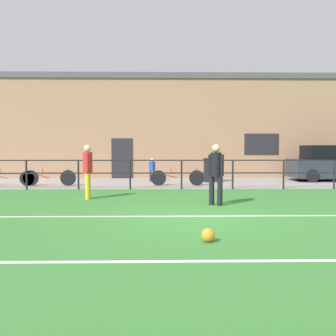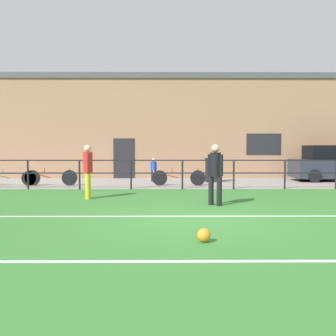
{
  "view_description": "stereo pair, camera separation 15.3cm",
  "coord_description": "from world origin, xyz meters",
  "px_view_note": "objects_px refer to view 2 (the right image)",
  "views": [
    {
      "loc": [
        -0.81,
        -8.36,
        1.62
      ],
      "look_at": [
        -0.58,
        3.54,
        0.96
      ],
      "focal_mm": 39.63,
      "sensor_mm": 36.0,
      "label": 1
    },
    {
      "loc": [
        -0.66,
        -8.36,
        1.62
      ],
      "look_at": [
        -0.58,
        3.54,
        0.96
      ],
      "focal_mm": 39.63,
      "sensor_mm": 36.0,
      "label": 2
    }
  ],
  "objects_px": {
    "player_goalkeeper": "(215,171)",
    "spectator_child": "(154,168)",
    "soccer_ball_match": "(204,235)",
    "bicycle_parked_2": "(10,178)",
    "bicycle_parked_1": "(179,178)",
    "bicycle_parked_0": "(51,178)",
    "trash_bin_0": "(213,170)",
    "player_striker": "(88,168)"
  },
  "relations": [
    {
      "from": "bicycle_parked_1",
      "to": "soccer_ball_match",
      "type": "bearing_deg",
      "value": -89.37
    },
    {
      "from": "player_goalkeeper",
      "to": "bicycle_parked_2",
      "type": "distance_m",
      "value": 9.54
    },
    {
      "from": "player_striker",
      "to": "player_goalkeeper",
      "type": "bearing_deg",
      "value": 63.74
    },
    {
      "from": "spectator_child",
      "to": "bicycle_parked_1",
      "type": "xyz_separation_m",
      "value": [
        1.11,
        -1.91,
        -0.29
      ]
    },
    {
      "from": "player_striker",
      "to": "bicycle_parked_0",
      "type": "xyz_separation_m",
      "value": [
        -2.37,
        3.84,
        -0.61
      ]
    },
    {
      "from": "spectator_child",
      "to": "bicycle_parked_1",
      "type": "bearing_deg",
      "value": 109.13
    },
    {
      "from": "spectator_child",
      "to": "trash_bin_0",
      "type": "bearing_deg",
      "value": 164.38
    },
    {
      "from": "spectator_child",
      "to": "player_goalkeeper",
      "type": "bearing_deg",
      "value": 94.2
    },
    {
      "from": "bicycle_parked_0",
      "to": "bicycle_parked_1",
      "type": "relative_size",
      "value": 0.98
    },
    {
      "from": "player_striker",
      "to": "bicycle_parked_1",
      "type": "relative_size",
      "value": 0.76
    },
    {
      "from": "trash_bin_0",
      "to": "bicycle_parked_2",
      "type": "bearing_deg",
      "value": -169.06
    },
    {
      "from": "player_goalkeeper",
      "to": "player_striker",
      "type": "relative_size",
      "value": 1.0
    },
    {
      "from": "player_striker",
      "to": "bicycle_parked_2",
      "type": "bearing_deg",
      "value": -139.36
    },
    {
      "from": "trash_bin_0",
      "to": "bicycle_parked_0",
      "type": "bearing_deg",
      "value": -166.45
    },
    {
      "from": "soccer_ball_match",
      "to": "bicycle_parked_2",
      "type": "xyz_separation_m",
      "value": [
        -7.22,
        9.29,
        0.23
      ]
    },
    {
      "from": "bicycle_parked_1",
      "to": "bicycle_parked_2",
      "type": "distance_m",
      "value": 7.11
    },
    {
      "from": "spectator_child",
      "to": "bicycle_parked_0",
      "type": "bearing_deg",
      "value": 13.08
    },
    {
      "from": "soccer_ball_match",
      "to": "spectator_child",
      "type": "relative_size",
      "value": 0.21
    },
    {
      "from": "player_striker",
      "to": "spectator_child",
      "type": "relative_size",
      "value": 1.56
    },
    {
      "from": "player_goalkeeper",
      "to": "player_striker",
      "type": "xyz_separation_m",
      "value": [
        -3.85,
        1.4,
        -0.0
      ]
    },
    {
      "from": "player_goalkeeper",
      "to": "bicycle_parked_1",
      "type": "xyz_separation_m",
      "value": [
        -0.84,
        5.24,
        -0.62
      ]
    },
    {
      "from": "spectator_child",
      "to": "trash_bin_0",
      "type": "height_order",
      "value": "trash_bin_0"
    },
    {
      "from": "player_goalkeeper",
      "to": "bicycle_parked_2",
      "type": "height_order",
      "value": "player_goalkeeper"
    },
    {
      "from": "soccer_ball_match",
      "to": "bicycle_parked_2",
      "type": "relative_size",
      "value": 0.11
    },
    {
      "from": "bicycle_parked_1",
      "to": "trash_bin_0",
      "type": "height_order",
      "value": "trash_bin_0"
    },
    {
      "from": "player_goalkeeper",
      "to": "bicycle_parked_0",
      "type": "bearing_deg",
      "value": -5.73
    },
    {
      "from": "player_goalkeeper",
      "to": "spectator_child",
      "type": "distance_m",
      "value": 7.42
    },
    {
      "from": "player_goalkeeper",
      "to": "spectator_child",
      "type": "bearing_deg",
      "value": -40.35
    },
    {
      "from": "bicycle_parked_0",
      "to": "bicycle_parked_1",
      "type": "height_order",
      "value": "bicycle_parked_0"
    },
    {
      "from": "soccer_ball_match",
      "to": "player_striker",
      "type": "bearing_deg",
      "value": 119.74
    },
    {
      "from": "player_striker",
      "to": "spectator_child",
      "type": "height_order",
      "value": "player_striker"
    },
    {
      "from": "spectator_child",
      "to": "bicycle_parked_1",
      "type": "height_order",
      "value": "spectator_child"
    },
    {
      "from": "player_goalkeeper",
      "to": "bicycle_parked_0",
      "type": "distance_m",
      "value": 8.16
    },
    {
      "from": "bicycle_parked_0",
      "to": "trash_bin_0",
      "type": "height_order",
      "value": "trash_bin_0"
    },
    {
      "from": "player_goalkeeper",
      "to": "spectator_child",
      "type": "relative_size",
      "value": 1.56
    },
    {
      "from": "soccer_ball_match",
      "to": "trash_bin_0",
      "type": "bearing_deg",
      "value": 81.98
    },
    {
      "from": "player_goalkeeper",
      "to": "spectator_child",
      "type": "xyz_separation_m",
      "value": [
        -1.95,
        7.15,
        -0.33
      ]
    },
    {
      "from": "soccer_ball_match",
      "to": "trash_bin_0",
      "type": "height_order",
      "value": "trash_bin_0"
    },
    {
      "from": "spectator_child",
      "to": "soccer_ball_match",
      "type": "bearing_deg",
      "value": 85.11
    },
    {
      "from": "bicycle_parked_2",
      "to": "trash_bin_0",
      "type": "height_order",
      "value": "trash_bin_0"
    },
    {
      "from": "spectator_child",
      "to": "bicycle_parked_0",
      "type": "distance_m",
      "value": 4.69
    },
    {
      "from": "soccer_ball_match",
      "to": "bicycle_parked_0",
      "type": "relative_size",
      "value": 0.11
    }
  ]
}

